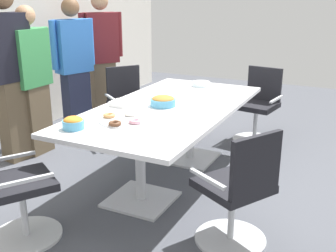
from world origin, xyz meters
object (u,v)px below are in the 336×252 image
plate_stack (201,84)px  office_chair_0 (14,191)px  person_standing_2 (74,66)px  napkin_pile (121,103)px  office_chair_1 (238,195)px  person_standing_3 (102,56)px  conference_table (168,119)px  office_chair_2 (258,109)px  person_standing_0 (10,72)px  office_chair_3 (128,108)px  snack_bowl_pretzels (163,101)px  donut_platter (122,120)px  person_standing_1 (32,80)px  snack_bowl_chips_orange (73,123)px

plate_stack → office_chair_0: bearing=168.7°
person_standing_2 → napkin_pile: (-0.90, -1.26, -0.13)m
office_chair_1 → person_standing_3: size_ratio=0.51×
conference_table → office_chair_2: 1.60m
person_standing_0 → napkin_pile: bearing=101.9°
office_chair_3 → plate_stack: bearing=135.2°
snack_bowl_pretzels → donut_platter: size_ratio=0.61×
office_chair_3 → person_standing_1: person_standing_1 is taller
conference_table → person_standing_3: (1.33, 1.68, 0.32)m
snack_bowl_chips_orange → napkin_pile: size_ratio=1.05×
conference_table → office_chair_1: office_chair_1 is taller
snack_bowl_pretzels → donut_platter: snack_bowl_pretzels is taller
snack_bowl_pretzels → donut_platter: (-0.60, 0.09, -0.03)m
person_standing_3 → snack_bowl_pretzels: 2.12m
office_chair_0 → person_standing_1: bearing=160.3°
person_standing_0 → person_standing_1: 0.28m
office_chair_1 → donut_platter: (0.21, 1.10, 0.36)m
office_chair_1 → office_chair_3: bearing=79.5°
snack_bowl_chips_orange → plate_stack: size_ratio=0.84×
office_chair_0 → person_standing_3: person_standing_3 is taller
office_chair_1 → person_standing_2: size_ratio=0.53×
conference_table → donut_platter: (-0.61, 0.14, 0.14)m
person_standing_3 → donut_platter: size_ratio=4.46×
office_chair_1 → snack_bowl_chips_orange: (-0.13, 1.35, 0.40)m
person_standing_0 → office_chair_2: bearing=136.2°
person_standing_0 → person_standing_1: bearing=174.7°
person_standing_0 → snack_bowl_chips_orange: bearing=71.6°
person_standing_2 → snack_bowl_chips_orange: bearing=57.8°
office_chair_2 → plate_stack: 0.86m
office_chair_1 → office_chair_3: (1.65, 1.93, 0.00)m
person_standing_1 → donut_platter: person_standing_1 is taller
conference_table → donut_platter: 0.64m
donut_platter → napkin_pile: (0.42, 0.28, 0.01)m
person_standing_2 → person_standing_3: bearing=-159.8°
person_standing_3 → plate_stack: person_standing_3 is taller
snack_bowl_pretzels → napkin_pile: bearing=115.9°
person_standing_0 → snack_bowl_chips_orange: (-0.66, -1.35, -0.19)m
office_chair_3 → person_standing_1: bearing=-2.6°
office_chair_2 → snack_bowl_pretzels: office_chair_2 is taller
office_chair_0 → office_chair_2: bearing=102.7°
office_chair_2 → person_standing_3: (-0.17, 2.19, 0.53)m
conference_table → office_chair_2: bearing=-18.9°
office_chair_0 → person_standing_1: person_standing_1 is taller
person_standing_3 → snack_bowl_chips_orange: person_standing_3 is taller
snack_bowl_chips_orange → conference_table: bearing=-21.9°
conference_table → napkin_pile: (-0.19, 0.42, 0.15)m
office_chair_1 → person_standing_2: person_standing_2 is taller
person_standing_3 → plate_stack: 1.69m
office_chair_0 → plate_stack: office_chair_0 is taller
snack_bowl_pretzels → plate_stack: size_ratio=1.17×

